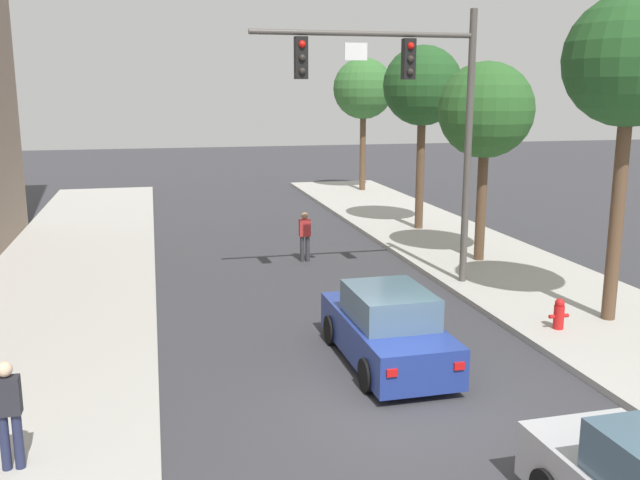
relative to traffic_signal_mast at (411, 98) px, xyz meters
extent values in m
plane|color=#38383D|center=(-2.89, -7.18, -5.32)|extent=(120.00, 120.00, 0.00)
cylinder|color=#514C47|center=(1.71, 0.01, -1.42)|extent=(0.20, 0.20, 7.50)
cylinder|color=#514C47|center=(-1.31, 0.01, 1.63)|extent=(6.04, 0.14, 0.14)
cube|color=black|center=(-0.10, 0.01, 1.00)|extent=(0.32, 0.28, 1.05)
sphere|color=red|center=(-0.10, -0.14, 1.33)|extent=(0.18, 0.18, 0.18)
sphere|color=#2D2823|center=(-0.10, -0.14, 1.00)|extent=(0.18, 0.18, 0.18)
sphere|color=#2D2823|center=(-0.10, -0.14, 0.67)|extent=(0.18, 0.18, 0.18)
cube|color=black|center=(-3.00, 0.01, 1.00)|extent=(0.32, 0.28, 1.05)
sphere|color=red|center=(-3.00, -0.14, 1.33)|extent=(0.18, 0.18, 0.18)
sphere|color=#2D2823|center=(-3.00, -0.14, 1.00)|extent=(0.18, 0.18, 0.18)
sphere|color=#2D2823|center=(-3.00, -0.14, 0.67)|extent=(0.18, 0.18, 0.18)
cube|color=white|center=(-1.55, -0.01, 1.18)|extent=(0.60, 0.03, 0.44)
cube|color=navy|center=(-2.29, -4.98, -4.76)|extent=(1.75, 4.22, 0.80)
cube|color=slate|center=(-2.29, -5.13, -4.04)|extent=(1.53, 2.02, 0.64)
cylinder|color=black|center=(-3.12, -3.69, -5.00)|extent=(0.23, 0.64, 0.64)
cylinder|color=black|center=(-1.50, -3.67, -5.00)|extent=(0.23, 0.64, 0.64)
cylinder|color=black|center=(-3.08, -6.29, -5.00)|extent=(0.23, 0.64, 0.64)
cylinder|color=black|center=(-1.47, -6.27, -5.00)|extent=(0.23, 0.64, 0.64)
cube|color=red|center=(-2.90, -7.11, -4.64)|extent=(0.20, 0.04, 0.14)
cube|color=red|center=(-1.63, -7.09, -4.64)|extent=(0.20, 0.04, 0.14)
cylinder|color=#232847|center=(-9.05, -7.97, -4.75)|extent=(0.14, 0.14, 0.85)
cylinder|color=#232847|center=(-8.87, -7.97, -4.75)|extent=(0.14, 0.14, 0.85)
cube|color=#26262D|center=(-8.96, -7.97, -4.04)|extent=(0.36, 0.22, 0.56)
sphere|color=beige|center=(-8.96, -7.97, -3.64)|extent=(0.22, 0.22, 0.22)
cylinder|color=#333338|center=(-2.16, 3.97, -4.90)|extent=(0.14, 0.14, 0.85)
cylinder|color=#333338|center=(-1.98, 3.97, -4.90)|extent=(0.14, 0.14, 0.85)
cube|color=#B72D2D|center=(-2.07, 3.97, -4.19)|extent=(0.36, 0.22, 0.56)
sphere|color=#9E7051|center=(-2.07, 3.97, -3.79)|extent=(0.22, 0.22, 0.22)
cylinder|color=red|center=(2.09, -4.34, -4.90)|extent=(0.24, 0.24, 0.55)
sphere|color=red|center=(2.09, -4.34, -4.56)|extent=(0.22, 0.22, 0.22)
cylinder|color=red|center=(1.91, -4.34, -4.87)|extent=(0.12, 0.09, 0.09)
cylinder|color=red|center=(2.27, -4.34, -4.87)|extent=(0.12, 0.09, 0.09)
cylinder|color=brown|center=(3.66, -3.96, -2.71)|extent=(0.32, 0.32, 4.91)
sphere|color=#235123|center=(3.66, -3.96, 0.86)|extent=(2.98, 2.98, 2.98)
cylinder|color=brown|center=(3.35, 2.32, -3.34)|extent=(0.32, 0.32, 3.66)
sphere|color=#2D6028|center=(3.35, 2.32, -0.39)|extent=(2.98, 2.98, 2.98)
cylinder|color=brown|center=(3.39, 7.78, -2.97)|extent=(0.32, 0.32, 4.41)
sphere|color=#235123|center=(3.39, 7.78, 0.38)|extent=(3.04, 3.04, 3.04)
cylinder|color=brown|center=(4.39, 18.87, -3.04)|extent=(0.32, 0.32, 4.26)
sphere|color=#387033|center=(4.39, 18.87, 0.31)|extent=(3.24, 3.24, 3.24)
camera|label=1|loc=(-6.79, -17.98, 0.18)|focal=39.34mm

